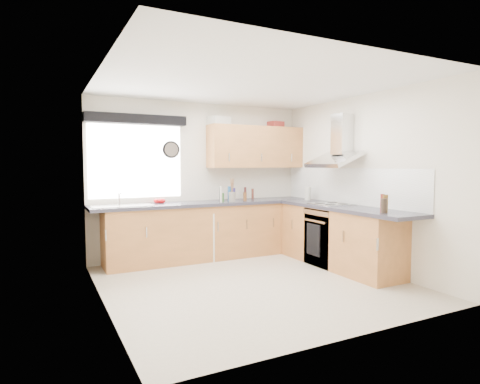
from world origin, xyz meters
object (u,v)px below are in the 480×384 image
oven (331,237)px  extractor_hood (338,147)px  washing_machine (196,236)px  upper_cabinets (256,147)px

oven → extractor_hood: extractor_hood is taller
washing_machine → extractor_hood: bearing=-19.3°
upper_cabinets → washing_machine: bearing=-174.7°
oven → extractor_hood: size_ratio=1.09×
extractor_hood → upper_cabinets: upper_cabinets is taller
oven → upper_cabinets: size_ratio=0.50×
extractor_hood → washing_machine: size_ratio=1.04×
washing_machine → upper_cabinets: bearing=20.3°
extractor_hood → upper_cabinets: 1.48m
extractor_hood → upper_cabinets: bearing=116.1°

